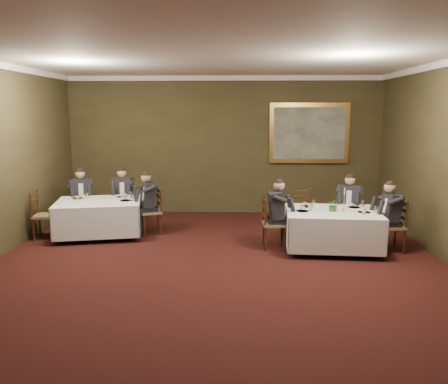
# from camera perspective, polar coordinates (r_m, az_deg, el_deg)

# --- Properties ---
(ground) EXTENTS (10.00, 10.00, 0.00)m
(ground) POSITION_cam_1_polar(r_m,az_deg,el_deg) (6.79, -1.23, -12.23)
(ground) COLOR black
(ground) RESTS_ON ground
(ceiling) EXTENTS (8.00, 10.00, 0.10)m
(ceiling) POSITION_cam_1_polar(r_m,az_deg,el_deg) (6.33, -1.36, 18.46)
(ceiling) COLOR silver
(ceiling) RESTS_ON back_wall
(back_wall) EXTENTS (8.00, 0.10, 3.50)m
(back_wall) POSITION_cam_1_polar(r_m,az_deg,el_deg) (11.29, 0.05, 6.04)
(back_wall) COLOR #36301B
(back_wall) RESTS_ON ground
(crown_molding) EXTENTS (8.00, 10.00, 0.12)m
(crown_molding) POSITION_cam_1_polar(r_m,az_deg,el_deg) (6.32, -1.36, 17.93)
(crown_molding) COLOR white
(crown_molding) RESTS_ON back_wall
(table_main) EXTENTS (1.83, 1.44, 0.67)m
(table_main) POSITION_cam_1_polar(r_m,az_deg,el_deg) (8.61, 13.91, -4.46)
(table_main) COLOR black
(table_main) RESTS_ON ground
(table_second) EXTENTS (1.97, 1.64, 0.67)m
(table_second) POSITION_cam_1_polar(r_m,az_deg,el_deg) (9.65, -16.03, -2.95)
(table_second) COLOR black
(table_second) RESTS_ON ground
(chair_main_backleft) EXTENTS (0.44, 0.42, 1.00)m
(chair_main_backleft) POSITION_cam_1_polar(r_m,az_deg,el_deg) (9.46, 10.22, -4.01)
(chair_main_backleft) COLOR olive
(chair_main_backleft) RESTS_ON ground
(chair_main_backright) EXTENTS (0.55, 0.53, 1.00)m
(chair_main_backright) POSITION_cam_1_polar(r_m,az_deg,el_deg) (9.59, 15.87, -4.04)
(chair_main_backright) COLOR olive
(chair_main_backright) RESTS_ON ground
(diner_main_backright) EXTENTS (0.52, 0.58, 1.35)m
(diner_main_backright) POSITION_cam_1_polar(r_m,az_deg,el_deg) (9.52, 15.93, -2.73)
(diner_main_backright) COLOR black
(diner_main_backright) RESTS_ON chair_main_backright
(chair_main_endleft) EXTENTS (0.45, 0.47, 1.00)m
(chair_main_endleft) POSITION_cam_1_polar(r_m,az_deg,el_deg) (8.55, 6.45, -5.46)
(chair_main_endleft) COLOR olive
(chair_main_endleft) RESTS_ON ground
(diner_main_endleft) EXTENTS (0.50, 0.44, 1.35)m
(diner_main_endleft) POSITION_cam_1_polar(r_m,az_deg,el_deg) (8.49, 6.56, -3.98)
(diner_main_endleft) COLOR black
(diner_main_endleft) RESTS_ON chair_main_endleft
(chair_main_endright) EXTENTS (0.46, 0.48, 1.00)m
(chair_main_endright) POSITION_cam_1_polar(r_m,az_deg,el_deg) (8.89, 20.98, -5.48)
(chair_main_endright) COLOR olive
(chair_main_endright) RESTS_ON ground
(diner_main_endright) EXTENTS (0.52, 0.45, 1.35)m
(diner_main_endright) POSITION_cam_1_polar(r_m,az_deg,el_deg) (8.83, 21.01, -4.06)
(diner_main_endright) COLOR black
(diner_main_endright) RESTS_ON chair_main_endright
(chair_sec_backleft) EXTENTS (0.55, 0.54, 1.00)m
(chair_sec_backleft) POSITION_cam_1_polar(r_m,az_deg,el_deg) (10.61, -17.98, -2.77)
(chair_sec_backleft) COLOR olive
(chair_sec_backleft) RESTS_ON ground
(diner_sec_backleft) EXTENTS (0.53, 0.58, 1.35)m
(diner_sec_backleft) POSITION_cam_1_polar(r_m,az_deg,el_deg) (10.55, -18.05, -1.58)
(diner_sec_backleft) COLOR black
(diner_sec_backleft) RESTS_ON chair_sec_backleft
(chair_sec_backright) EXTENTS (0.48, 0.46, 1.00)m
(chair_sec_backright) POSITION_cam_1_polar(r_m,az_deg,el_deg) (10.51, -12.92, -2.65)
(chair_sec_backright) COLOR olive
(chair_sec_backright) RESTS_ON ground
(diner_sec_backright) EXTENTS (0.45, 0.52, 1.35)m
(diner_sec_backright) POSITION_cam_1_polar(r_m,az_deg,el_deg) (10.45, -12.98, -1.44)
(diner_sec_backright) COLOR black
(diner_sec_backright) RESTS_ON chair_sec_backright
(chair_sec_endright) EXTENTS (0.55, 0.56, 1.00)m
(chair_sec_endright) POSITION_cam_1_polar(r_m,az_deg,el_deg) (9.62, -9.44, -3.73)
(chair_sec_endright) COLOR olive
(chair_sec_endright) RESTS_ON ground
(diner_sec_endright) EXTENTS (0.59, 0.55, 1.35)m
(diner_sec_endright) POSITION_cam_1_polar(r_m,az_deg,el_deg) (9.57, -9.55, -2.41)
(diner_sec_endright) COLOR black
(diner_sec_endright) RESTS_ON chair_sec_endright
(chair_sec_endleft) EXTENTS (0.46, 0.48, 1.00)m
(chair_sec_endleft) POSITION_cam_1_polar(r_m,az_deg,el_deg) (9.88, -22.35, -4.02)
(chair_sec_endleft) COLOR olive
(chair_sec_endleft) RESTS_ON ground
(centerpiece) EXTENTS (0.30, 0.28, 0.26)m
(centerpiece) POSITION_cam_1_polar(r_m,az_deg,el_deg) (8.48, 14.14, -1.59)
(centerpiece) COLOR #2D5926
(centerpiece) RESTS_ON table_main
(candlestick) EXTENTS (0.07, 0.07, 0.46)m
(candlestick) POSITION_cam_1_polar(r_m,az_deg,el_deg) (8.53, 15.40, -1.32)
(candlestick) COLOR #C0883A
(candlestick) RESTS_ON table_main
(place_setting_table_main) EXTENTS (0.33, 0.31, 0.14)m
(place_setting_table_main) POSITION_cam_1_polar(r_m,az_deg,el_deg) (8.86, 10.93, -1.61)
(place_setting_table_main) COLOR white
(place_setting_table_main) RESTS_ON table_main
(place_setting_table_second) EXTENTS (0.33, 0.31, 0.14)m
(place_setting_table_second) POSITION_cam_1_polar(r_m,az_deg,el_deg) (10.00, -18.22, -0.57)
(place_setting_table_second) COLOR white
(place_setting_table_second) RESTS_ON table_second
(painting) EXTENTS (2.01, 0.09, 1.52)m
(painting) POSITION_cam_1_polar(r_m,az_deg,el_deg) (11.35, 11.04, 7.55)
(painting) COLOR gold
(painting) RESTS_ON back_wall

